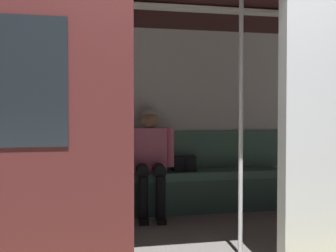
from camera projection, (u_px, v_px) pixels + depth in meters
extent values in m
cube|color=gray|center=(166.00, 236.00, 4.17)|extent=(6.08, 2.48, 0.01)
cube|color=silver|center=(143.00, 119.00, 5.34)|extent=(6.08, 0.10, 2.14)
cube|color=#4C7566|center=(144.00, 150.00, 5.29)|extent=(3.52, 0.06, 0.45)
cube|color=white|center=(166.00, 7.00, 4.10)|extent=(4.48, 0.16, 0.03)
cube|color=#4C7566|center=(147.00, 176.00, 5.09)|extent=(3.26, 0.44, 0.09)
cube|color=#39574C|center=(151.00, 200.00, 4.90)|extent=(3.26, 0.04, 0.38)
cube|color=pink|center=(149.00, 150.00, 5.07)|extent=(0.40, 0.27, 0.50)
sphere|color=#8C664C|center=(149.00, 120.00, 5.06)|extent=(0.21, 0.21, 0.21)
sphere|color=#B2ADA8|center=(149.00, 116.00, 5.06)|extent=(0.19, 0.19, 0.19)
cylinder|color=pink|center=(170.00, 147.00, 5.06)|extent=(0.08, 0.08, 0.44)
cylinder|color=pink|center=(129.00, 148.00, 5.01)|extent=(0.08, 0.08, 0.44)
cylinder|color=black|center=(159.00, 170.00, 4.88)|extent=(0.19, 0.41, 0.14)
cylinder|color=black|center=(142.00, 170.00, 4.86)|extent=(0.19, 0.41, 0.14)
cylinder|color=black|center=(161.00, 198.00, 4.69)|extent=(0.10, 0.10, 0.43)
cylinder|color=black|center=(143.00, 198.00, 4.67)|extent=(0.10, 0.10, 0.43)
cube|color=black|center=(161.00, 220.00, 4.65)|extent=(0.13, 0.23, 0.06)
cube|color=black|center=(144.00, 221.00, 4.63)|extent=(0.13, 0.23, 0.06)
cube|color=black|center=(184.00, 164.00, 5.17)|extent=(0.26, 0.14, 0.17)
cube|color=black|center=(186.00, 165.00, 5.09)|extent=(0.02, 0.01, 0.14)
cube|color=silver|center=(113.00, 171.00, 5.02)|extent=(0.21, 0.26, 0.03)
cylinder|color=silver|center=(130.00, 124.00, 3.30)|extent=(0.04, 0.04, 2.12)
cylinder|color=silver|center=(241.00, 123.00, 3.57)|extent=(0.04, 0.04, 2.12)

